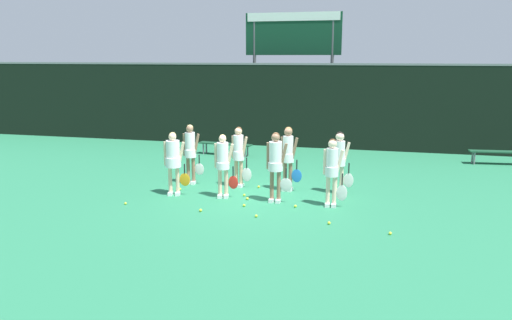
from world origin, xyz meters
TOP-DOWN VIEW (x-y plane):
  - ground_plane at (0.00, 0.00)m, footprint 140.00×140.00m
  - fence_windscreen at (0.00, 7.28)m, footprint 60.00×0.08m
  - scoreboard at (-0.60, 8.65)m, footprint 4.08×0.15m
  - bench_courtside at (-2.46, 4.94)m, footprint 2.12×0.62m
  - bench_far at (7.05, 5.65)m, footprint 1.77×0.53m
  - player_0 at (-2.12, -0.64)m, footprint 0.69×0.41m
  - player_1 at (-0.77, -0.55)m, footprint 0.62×0.35m
  - player_2 at (0.65, -0.63)m, footprint 0.67×0.37m
  - player_3 at (2.07, -0.66)m, footprint 0.61×0.33m
  - player_4 at (-2.13, 0.59)m, footprint 0.62×0.34m
  - player_5 at (-0.68, 0.61)m, footprint 0.60×0.33m
  - player_6 at (0.75, 0.53)m, footprint 0.61×0.33m
  - player_7 at (2.14, 0.60)m, footprint 0.61×0.34m
  - tennis_ball_0 at (-0.10, 0.60)m, footprint 0.07×0.07m
  - tennis_ball_1 at (2.17, -2.05)m, footprint 0.07×0.07m
  - tennis_ball_2 at (-2.16, -0.18)m, footprint 0.07×0.07m
  - tennis_ball_3 at (3.48, -2.40)m, footprint 0.07×0.07m
  - tennis_ball_4 at (0.48, -1.96)m, footprint 0.07×0.07m
  - tennis_ball_5 at (-0.02, -1.22)m, footprint 0.07×0.07m
  - tennis_ball_6 at (-0.26, -0.32)m, footprint 0.07×0.07m
  - tennis_ball_7 at (-0.09, -0.64)m, footprint 0.07×0.07m
  - tennis_ball_8 at (1.23, -0.98)m, footprint 0.07×0.07m
  - tennis_ball_9 at (-0.92, -1.88)m, footprint 0.07×0.07m
  - tennis_ball_10 at (-2.96, -1.79)m, footprint 0.06×0.06m

SIDE VIEW (x-z plane):
  - ground_plane at x=0.00m, z-range 0.00..0.00m
  - tennis_ball_10 at x=-2.96m, z-range 0.00..0.06m
  - tennis_ball_6 at x=-0.26m, z-range 0.00..0.07m
  - tennis_ball_4 at x=0.48m, z-range 0.00..0.07m
  - tennis_ball_8 at x=1.23m, z-range 0.00..0.07m
  - tennis_ball_3 at x=3.48m, z-range 0.00..0.07m
  - tennis_ball_2 at x=-2.16m, z-range 0.00..0.07m
  - tennis_ball_5 at x=-0.02m, z-range 0.00..0.07m
  - tennis_ball_7 at x=-0.09m, z-range 0.00..0.07m
  - tennis_ball_1 at x=2.17m, z-range 0.00..0.07m
  - tennis_ball_0 at x=-0.10m, z-range 0.00..0.07m
  - tennis_ball_9 at x=-0.92m, z-range 0.00..0.07m
  - bench_courtside at x=-2.46m, z-range 0.17..0.62m
  - bench_far at x=7.05m, z-range 0.17..0.64m
  - player_1 at x=-0.77m, z-range 0.14..1.82m
  - player_3 at x=2.07m, z-range 0.15..1.85m
  - player_7 at x=2.14m, z-range 0.16..1.85m
  - player_5 at x=-0.68m, z-range 0.14..1.87m
  - player_0 at x=-2.12m, z-range 0.16..1.86m
  - player_4 at x=-2.13m, z-range 0.15..1.89m
  - player_6 at x=0.75m, z-range 0.17..1.95m
  - player_2 at x=0.65m, z-range 0.17..1.97m
  - fence_windscreen at x=0.00m, z-range 0.01..3.40m
  - scoreboard at x=-0.60m, z-range 1.51..6.96m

